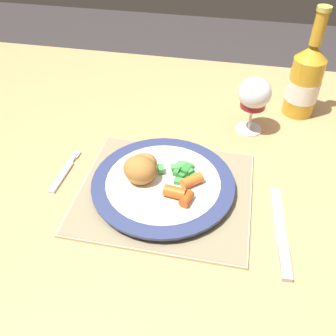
{
  "coord_description": "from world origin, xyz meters",
  "views": [
    {
      "loc": [
        0.09,
        -0.56,
        1.27
      ],
      "look_at": [
        -0.02,
        -0.02,
        0.78
      ],
      "focal_mm": 40.0,
      "sensor_mm": 36.0,
      "label": 1
    }
  ],
  "objects_px": {
    "dinner_plate": "(163,184)",
    "bottle": "(305,80)",
    "fork": "(63,174)",
    "wine_glass": "(254,96)",
    "table_knife": "(282,237)",
    "dining_table": "(178,200)"
  },
  "relations": [
    {
      "from": "fork",
      "to": "bottle",
      "type": "relative_size",
      "value": 0.5
    },
    {
      "from": "dinner_plate",
      "to": "bottle",
      "type": "height_order",
      "value": "bottle"
    },
    {
      "from": "fork",
      "to": "table_knife",
      "type": "xyz_separation_m",
      "value": [
        0.44,
        -0.08,
        0.0
      ]
    },
    {
      "from": "table_knife",
      "to": "bottle",
      "type": "xyz_separation_m",
      "value": [
        0.05,
        0.42,
        0.09
      ]
    },
    {
      "from": "table_knife",
      "to": "bottle",
      "type": "distance_m",
      "value": 0.43
    },
    {
      "from": "dining_table",
      "to": "table_knife",
      "type": "relative_size",
      "value": 7.15
    },
    {
      "from": "fork",
      "to": "table_knife",
      "type": "bearing_deg",
      "value": -10.25
    },
    {
      "from": "table_knife",
      "to": "wine_glass",
      "type": "distance_m",
      "value": 0.34
    },
    {
      "from": "dinner_plate",
      "to": "bottle",
      "type": "distance_m",
      "value": 0.45
    },
    {
      "from": "fork",
      "to": "table_knife",
      "type": "distance_m",
      "value": 0.45
    },
    {
      "from": "table_knife",
      "to": "wine_glass",
      "type": "height_order",
      "value": "wine_glass"
    },
    {
      "from": "dinner_plate",
      "to": "table_knife",
      "type": "relative_size",
      "value": 1.32
    },
    {
      "from": "dining_table",
      "to": "wine_glass",
      "type": "distance_m",
      "value": 0.29
    },
    {
      "from": "dinner_plate",
      "to": "wine_glass",
      "type": "xyz_separation_m",
      "value": [
        0.16,
        0.24,
        0.08
      ]
    },
    {
      "from": "dinner_plate",
      "to": "fork",
      "type": "bearing_deg",
      "value": 178.89
    },
    {
      "from": "dining_table",
      "to": "wine_glass",
      "type": "height_order",
      "value": "wine_glass"
    },
    {
      "from": "wine_glass",
      "to": "dinner_plate",
      "type": "bearing_deg",
      "value": -123.2
    },
    {
      "from": "dinner_plate",
      "to": "table_knife",
      "type": "xyz_separation_m",
      "value": [
        0.23,
        -0.08,
        -0.01
      ]
    },
    {
      "from": "table_knife",
      "to": "wine_glass",
      "type": "bearing_deg",
      "value": 102.35
    },
    {
      "from": "dinner_plate",
      "to": "bottle",
      "type": "bearing_deg",
      "value": 51.29
    },
    {
      "from": "dining_table",
      "to": "bottle",
      "type": "relative_size",
      "value": 5.77
    },
    {
      "from": "fork",
      "to": "wine_glass",
      "type": "xyz_separation_m",
      "value": [
        0.37,
        0.24,
        0.09
      ]
    }
  ]
}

